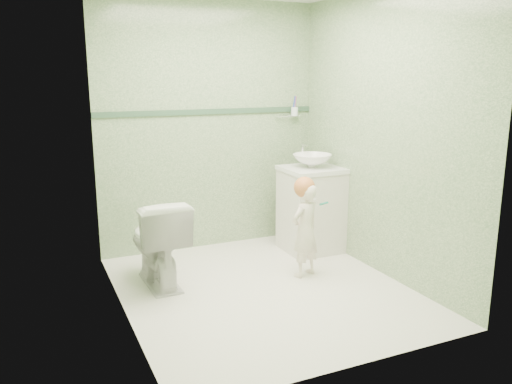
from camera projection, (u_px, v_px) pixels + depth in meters
name	position (u px, v px, depth m)	size (l,w,h in m)	color
ground	(264.00, 289.00, 4.21)	(2.50, 2.50, 0.00)	silver
room_shell	(264.00, 142.00, 3.95)	(2.50, 2.54, 2.40)	gray
trim_stripe	(210.00, 112.00, 5.01)	(2.20, 0.02, 0.05)	#34543E
vanity	(311.00, 211.00, 5.08)	(0.52, 0.50, 0.80)	silver
counter	(312.00, 169.00, 4.99)	(0.54, 0.52, 0.04)	white
basin	(312.00, 161.00, 4.97)	(0.37, 0.37, 0.13)	white
faucet	(303.00, 150.00, 5.12)	(0.03, 0.13, 0.18)	silver
cup_holder	(294.00, 111.00, 5.33)	(0.26, 0.07, 0.21)	silver
toilet	(157.00, 241.00, 4.25)	(0.41, 0.72, 0.73)	white
toddler	(305.00, 230.00, 4.42)	(0.30, 0.19, 0.81)	#F0E2D0
hair_cap	(304.00, 187.00, 4.36)	(0.18, 0.18, 0.18)	#C7713A
teal_toothbrush	(323.00, 203.00, 4.33)	(0.10, 0.14, 0.08)	#188C77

